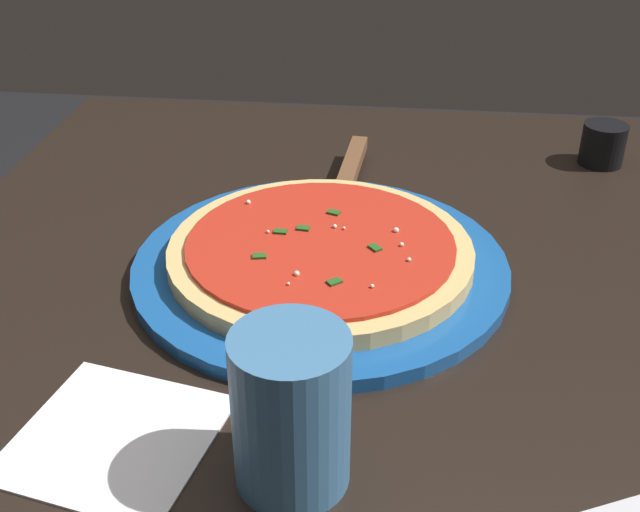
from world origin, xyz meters
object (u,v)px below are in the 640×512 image
serving_plate (320,269)px  napkin_folded_right (115,437)px  pizza_server (347,181)px  cup_tall_drink (291,411)px  cup_small_sauce (603,144)px  pizza (320,253)px

serving_plate → napkin_folded_right: serving_plate is taller
serving_plate → pizza_server: (-0.16, 0.01, 0.01)m
serving_plate → napkin_folded_right: (0.23, -0.12, -0.01)m
cup_tall_drink → cup_small_sauce: bearing=151.2°
napkin_folded_right → pizza: bearing=152.8°
pizza → pizza_server: size_ratio=1.25×
pizza → cup_tall_drink: size_ratio=2.51×
serving_plate → cup_tall_drink: 0.25m
pizza → cup_tall_drink: bearing=2.4°
pizza → pizza_server: 0.16m
pizza_server → cup_small_sauce: cup_small_sauce is taller
pizza → cup_small_sauce: (-0.28, 0.30, 0.00)m
pizza → cup_tall_drink: cup_tall_drink is taller
serving_plate → napkin_folded_right: size_ratio=2.62×
serving_plate → cup_small_sauce: (-0.28, 0.30, 0.02)m
pizza → cup_small_sauce: bearing=133.2°
pizza → napkin_folded_right: 0.26m
serving_plate → pizza_server: 0.16m
pizza_server → cup_small_sauce: 0.32m
serving_plate → pizza: size_ratio=1.24×
pizza_server → cup_tall_drink: (0.41, -0.00, 0.04)m
pizza → pizza_server: (-0.16, 0.01, -0.00)m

